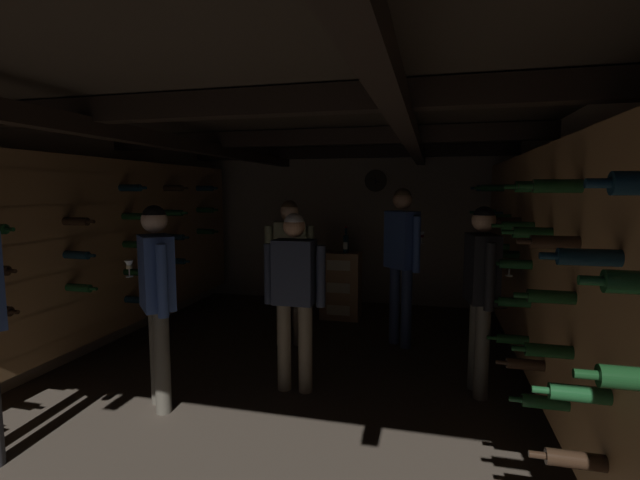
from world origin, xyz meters
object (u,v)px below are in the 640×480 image
object	(u,v)px
person_guest_mid_left	(157,288)
person_guest_far_right	(402,251)
person_guest_far_left	(289,255)
person_guest_rear_center	(290,259)
wine_crate_stack	(341,285)
person_guest_mid_right	(481,283)
person_host_center	(294,287)
display_bottle	(346,243)

from	to	relation	value
person_guest_mid_left	person_guest_far_right	xyz separation A→B (m)	(1.75, 1.93, 0.10)
person_guest_mid_left	person_guest_far_left	bearing A→B (deg)	81.61
person_guest_rear_center	person_guest_far_left	bearing A→B (deg)	109.05
wine_crate_stack	person_guest_mid_right	bearing A→B (deg)	-50.84
person_guest_rear_center	person_host_center	bearing A→B (deg)	-70.18
person_host_center	wine_crate_stack	bearing A→B (deg)	91.45
display_bottle	person_guest_rear_center	world-z (taller)	person_guest_rear_center
display_bottle	person_guest_far_left	size ratio (longest dim) A/B	0.23
person_guest_mid_right	person_guest_rear_center	xyz separation A→B (m)	(-1.92, 0.77, 0.02)
wine_crate_stack	person_host_center	distance (m)	2.32
person_guest_mid_left	person_guest_rear_center	bearing A→B (deg)	71.40
person_host_center	person_guest_mid_right	size ratio (longest dim) A/B	0.96
wine_crate_stack	person_guest_far_right	distance (m)	1.39
display_bottle	person_guest_mid_right	size ratio (longest dim) A/B	0.22
wine_crate_stack	person_guest_rear_center	size ratio (longest dim) A/B	0.56
person_guest_mid_right	person_guest_far_right	xyz separation A→B (m)	(-0.73, 1.05, 0.11)
person_guest_mid_right	person_guest_mid_left	size ratio (longest dim) A/B	0.99
person_host_center	person_guest_far_left	world-z (taller)	person_guest_far_left
person_guest_far_right	person_guest_far_left	xyz separation A→B (m)	(-1.41, 0.35, -0.15)
wine_crate_stack	display_bottle	size ratio (longest dim) A/B	2.57
person_guest_rear_center	person_guest_mid_left	bearing A→B (deg)	-108.60
person_guest_mid_right	person_guest_rear_center	size ratio (longest dim) A/B	0.99
display_bottle	person_guest_mid_left	world-z (taller)	person_guest_mid_left
wine_crate_stack	person_host_center	world-z (taller)	person_host_center
person_host_center	person_guest_far_left	xyz separation A→B (m)	(-0.61, 1.72, 0.01)
person_guest_rear_center	person_guest_far_left	xyz separation A→B (m)	(-0.22, 0.63, -0.05)
person_guest_rear_center	person_guest_mid_right	bearing A→B (deg)	-21.78
person_guest_mid_left	person_guest_rear_center	xyz separation A→B (m)	(0.55, 1.64, 0.00)
wine_crate_stack	display_bottle	xyz separation A→B (m)	(0.07, -0.03, 0.59)
wine_crate_stack	person_guest_mid_left	xyz separation A→B (m)	(-0.89, -2.82, 0.52)
wine_crate_stack	display_bottle	distance (m)	0.59
display_bottle	person_guest_mid_left	size ratio (longest dim) A/B	0.22
person_host_center	person_guest_far_right	xyz separation A→B (m)	(0.80, 1.38, 0.15)
person_host_center	person_guest_mid_right	bearing A→B (deg)	12.02
person_guest_mid_right	person_guest_mid_left	distance (m)	2.63
person_guest_mid_left	person_guest_far_left	distance (m)	2.30
person_host_center	person_guest_mid_left	xyz separation A→B (m)	(-0.95, -0.55, 0.06)
person_guest_mid_left	person_guest_rear_center	distance (m)	1.74
wine_crate_stack	person_guest_far_left	size ratio (longest dim) A/B	0.58
person_guest_mid_right	person_guest_far_right	size ratio (longest dim) A/B	0.91
person_host_center	person_guest_rear_center	distance (m)	1.16
person_guest_mid_right	person_guest_far_left	xyz separation A→B (m)	(-2.14, 1.40, -0.04)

